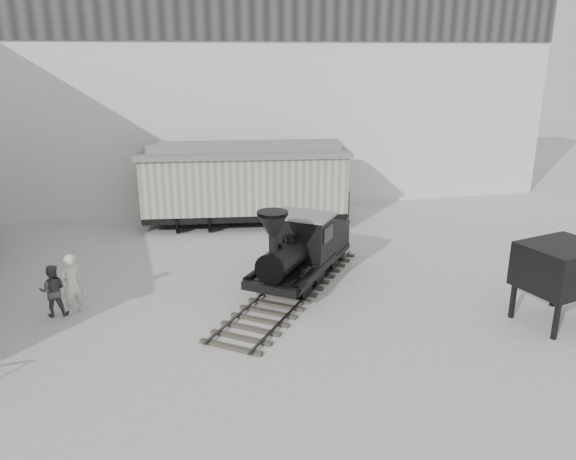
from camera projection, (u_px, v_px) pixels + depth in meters
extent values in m
plane|color=#9E9E9B|center=(294.00, 346.00, 15.02)|extent=(90.00, 90.00, 0.00)
cube|color=silver|center=(222.00, 95.00, 27.29)|extent=(34.00, 2.40, 11.00)
cube|color=#232326|center=(222.00, 5.00, 24.92)|extent=(34.00, 0.12, 3.00)
cube|color=#2F2B25|center=(291.00, 290.00, 18.35)|extent=(6.56, 7.95, 0.15)
cube|color=#2D2D30|center=(272.00, 286.00, 18.59)|extent=(5.14, 6.89, 0.06)
cube|color=#2D2D30|center=(310.00, 292.00, 18.08)|extent=(5.14, 6.89, 0.06)
cylinder|color=black|center=(264.00, 275.00, 18.04)|extent=(0.70, 0.88, 1.02)
cylinder|color=black|center=(306.00, 282.00, 17.49)|extent=(0.70, 0.88, 1.02)
cylinder|color=black|center=(280.00, 263.00, 19.10)|extent=(0.70, 0.88, 1.02)
cylinder|color=black|center=(320.00, 269.00, 18.55)|extent=(0.70, 0.88, 1.02)
cube|color=black|center=(292.00, 269.00, 18.26)|extent=(3.47, 3.78, 0.26)
cylinder|color=black|center=(284.00, 258.00, 17.52)|extent=(2.01, 2.26, 0.93)
cylinder|color=black|center=(273.00, 244.00, 16.57)|extent=(0.34, 0.34, 0.56)
cone|color=black|center=(273.00, 225.00, 16.39)|extent=(1.24, 1.24, 0.65)
sphere|color=black|center=(289.00, 241.00, 17.70)|extent=(0.48, 0.48, 0.48)
cube|color=black|center=(302.00, 237.00, 18.73)|extent=(2.20, 2.08, 1.44)
cube|color=slate|center=(302.00, 215.00, 18.51)|extent=(2.45, 2.34, 0.07)
cube|color=black|center=(319.00, 237.00, 20.35)|extent=(2.44, 2.48, 0.83)
cylinder|color=black|center=(195.00, 217.00, 25.28)|extent=(2.06, 1.04, 0.79)
cylinder|color=black|center=(295.00, 215.00, 25.70)|extent=(2.06, 1.04, 0.79)
cube|color=black|center=(245.00, 212.00, 25.43)|extent=(9.15, 3.61, 0.30)
cube|color=gray|center=(245.00, 182.00, 25.01)|extent=(9.16, 3.71, 2.47)
cube|color=slate|center=(244.00, 152.00, 24.61)|extent=(9.49, 4.04, 0.20)
cube|color=slate|center=(244.00, 146.00, 24.53)|extent=(8.59, 2.28, 0.36)
imported|color=beige|center=(72.00, 284.00, 16.62)|extent=(0.82, 0.77, 1.88)
imported|color=#424143|center=(53.00, 290.00, 16.54)|extent=(0.77, 0.60, 1.59)
cube|color=black|center=(556.00, 321.00, 15.21)|extent=(0.14, 0.14, 1.09)
cube|color=black|center=(513.00, 301.00, 16.47)|extent=(0.14, 0.14, 1.09)
cube|color=black|center=(554.00, 290.00, 17.23)|extent=(0.14, 0.14, 1.09)
cube|color=black|center=(561.00, 266.00, 15.86)|extent=(2.53, 2.24, 1.28)
cone|color=black|center=(557.00, 292.00, 16.10)|extent=(2.03, 2.03, 0.49)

